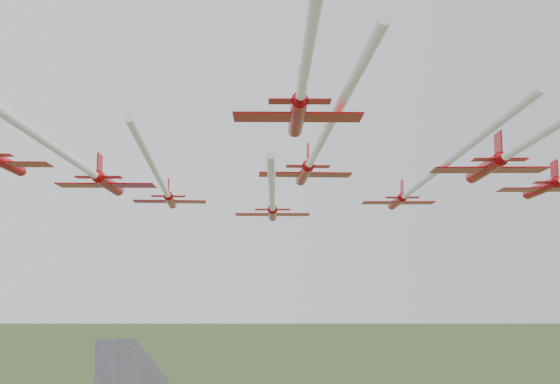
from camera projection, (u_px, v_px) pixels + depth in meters
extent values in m
cylinder|color=#B80007|center=(273.00, 213.00, 94.46)|extent=(3.52, 9.53, 1.23)
cone|color=#B80007|center=(273.00, 218.00, 100.17)|extent=(1.69, 2.25, 1.23)
cone|color=#B80007|center=(272.00, 209.00, 89.09)|extent=(1.41, 1.58, 1.12)
ellipsoid|color=black|center=(273.00, 212.00, 96.74)|extent=(0.72, 1.15, 0.36)
cube|color=#B80007|center=(273.00, 215.00, 93.54)|extent=(10.26, 5.23, 0.11)
cube|color=#B80007|center=(272.00, 210.00, 90.14)|extent=(4.67, 2.40, 0.09)
cube|color=#B80007|center=(273.00, 200.00, 90.53)|extent=(0.60, 1.98, 2.24)
cylinder|color=silver|center=(272.00, 188.00, 70.83)|extent=(9.37, 34.72, 0.67)
cylinder|color=#B80007|center=(171.00, 200.00, 83.39)|extent=(2.37, 8.21, 1.05)
cone|color=#B80007|center=(173.00, 205.00, 88.26)|extent=(1.32, 1.87, 1.05)
cone|color=#B80007|center=(168.00, 195.00, 78.81)|extent=(1.13, 1.29, 0.96)
ellipsoid|color=black|center=(172.00, 199.00, 85.34)|extent=(0.55, 0.96, 0.31)
cube|color=#B80007|center=(170.00, 202.00, 82.60)|extent=(8.73, 3.84, 0.10)
cube|color=#B80007|center=(168.00, 196.00, 79.71)|extent=(3.97, 1.76, 0.08)
cube|color=#B80007|center=(169.00, 187.00, 80.04)|extent=(0.38, 1.72, 1.92)
cylinder|color=silver|center=(154.00, 167.00, 60.72)|extent=(6.38, 35.23, 0.58)
cylinder|color=#B80007|center=(397.00, 202.00, 81.95)|extent=(3.05, 7.96, 1.03)
cone|color=#B80007|center=(391.00, 206.00, 86.73)|extent=(1.43, 1.89, 1.03)
cone|color=#B80007|center=(404.00, 196.00, 77.45)|extent=(1.19, 1.33, 0.94)
ellipsoid|color=black|center=(395.00, 200.00, 83.86)|extent=(0.61, 0.96, 0.30)
cube|color=#B80007|center=(398.00, 203.00, 81.17)|extent=(8.59, 4.48, 0.09)
cube|color=#B80007|center=(402.00, 197.00, 78.33)|extent=(3.91, 2.05, 0.07)
cube|color=#B80007|center=(402.00, 189.00, 78.66)|extent=(0.53, 1.65, 1.87)
cylinder|color=silver|center=(448.00, 162.00, 56.32)|extent=(11.28, 40.38, 0.56)
cylinder|color=#B80007|center=(5.00, 163.00, 69.65)|extent=(3.21, 9.16, 1.18)
cone|color=#B80007|center=(24.00, 172.00, 75.12)|extent=(1.59, 2.15, 1.18)
ellipsoid|color=black|center=(13.00, 163.00, 71.83)|extent=(0.67, 1.10, 0.34)
cube|color=#B80007|center=(2.00, 164.00, 68.76)|extent=(9.84, 4.86, 0.11)
cylinder|color=#B80007|center=(304.00, 173.00, 70.81)|extent=(2.91, 8.91, 1.15)
cone|color=#B80007|center=(300.00, 182.00, 76.12)|extent=(1.50, 2.07, 1.15)
cone|color=#B80007|center=(309.00, 165.00, 65.81)|extent=(1.27, 1.43, 1.04)
ellipsoid|color=black|center=(302.00, 173.00, 72.93)|extent=(0.63, 1.06, 0.33)
cube|color=#B80007|center=(305.00, 175.00, 69.95)|extent=(9.53, 4.50, 0.10)
cube|color=#B80007|center=(308.00, 166.00, 66.79)|extent=(4.34, 2.06, 0.08)
cube|color=#B80007|center=(308.00, 155.00, 67.16)|extent=(0.48, 1.86, 2.08)
cylinder|color=silver|center=(334.00, 118.00, 47.76)|extent=(7.73, 34.76, 0.63)
cylinder|color=#B80007|center=(542.00, 188.00, 71.60)|extent=(3.51, 8.70, 1.13)
cone|color=#B80007|center=(525.00, 195.00, 76.83)|extent=(1.60, 2.09, 1.13)
cone|color=#B80007|center=(559.00, 181.00, 66.67)|extent=(1.33, 1.47, 1.03)
ellipsoid|color=black|center=(535.00, 187.00, 73.69)|extent=(0.69, 1.06, 0.33)
cube|color=#B80007|center=(544.00, 190.00, 70.75)|extent=(9.42, 5.07, 0.10)
cube|color=#B80007|center=(556.00, 182.00, 67.63)|extent=(4.29, 2.32, 0.08)
cube|color=#B80007|center=(554.00, 171.00, 67.99)|extent=(0.61, 1.80, 2.05)
cylinder|color=#B80007|center=(109.00, 184.00, 58.85)|extent=(2.74, 7.72, 1.00)
cone|color=#B80007|center=(120.00, 192.00, 63.47)|extent=(1.34, 1.82, 1.00)
cone|color=#B80007|center=(96.00, 175.00, 54.50)|extent=(1.13, 1.27, 0.91)
ellipsoid|color=black|center=(113.00, 183.00, 60.69)|extent=(0.57, 0.92, 0.29)
cube|color=#B80007|center=(107.00, 185.00, 58.10)|extent=(8.30, 4.13, 0.09)
cube|color=#B80007|center=(99.00, 177.00, 55.35)|extent=(3.78, 1.89, 0.07)
cube|color=#B80007|center=(100.00, 165.00, 55.67)|extent=(0.46, 1.61, 1.81)
cylinder|color=#B80007|center=(485.00, 169.00, 57.61)|extent=(3.45, 8.75, 1.13)
cone|color=#B80007|center=(469.00, 179.00, 62.87)|extent=(1.59, 2.09, 1.13)
cone|color=#B80007|center=(503.00, 157.00, 52.65)|extent=(1.33, 1.47, 1.03)
ellipsoid|color=black|center=(479.00, 168.00, 59.71)|extent=(0.68, 1.06, 0.33)
cube|color=#B80007|center=(488.00, 170.00, 56.76)|extent=(9.46, 5.02, 0.10)
cube|color=#B80007|center=(500.00, 160.00, 53.63)|extent=(4.31, 2.30, 0.08)
cube|color=#B80007|center=(498.00, 146.00, 53.99)|extent=(0.60, 1.82, 2.06)
cylinder|color=#B80007|center=(297.00, 116.00, 44.76)|extent=(2.83, 7.83, 1.01)
cone|color=#B80007|center=(294.00, 133.00, 49.45)|extent=(1.37, 1.85, 1.01)
cone|color=#B80007|center=(300.00, 97.00, 40.35)|extent=(1.15, 1.29, 0.92)
ellipsoid|color=black|center=(296.00, 118.00, 46.64)|extent=(0.58, 0.94, 0.29)
cube|color=#B80007|center=(298.00, 117.00, 44.00)|extent=(8.42, 4.23, 0.09)
cube|color=#B80007|center=(300.00, 101.00, 41.21)|extent=(3.83, 1.94, 0.07)
cube|color=#B80007|center=(299.00, 86.00, 41.54)|extent=(0.48, 1.63, 1.84)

